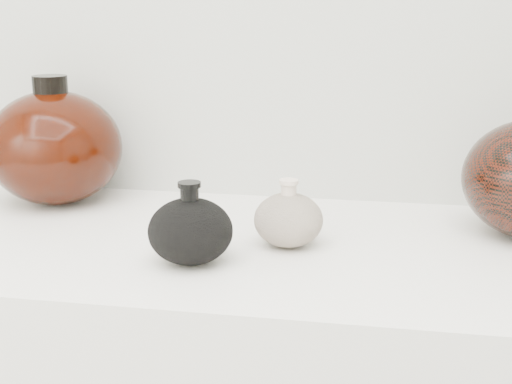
# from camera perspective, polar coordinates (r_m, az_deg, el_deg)

# --- Properties ---
(black_gourd_vase) EXTENTS (0.14, 0.14, 0.11)m
(black_gourd_vase) POSITION_cam_1_polar(r_m,az_deg,el_deg) (0.95, -5.27, -3.08)
(black_gourd_vase) COLOR black
(black_gourd_vase) RESTS_ON display_counter
(cream_gourd_vase) EXTENTS (0.11, 0.11, 0.10)m
(cream_gourd_vase) POSITION_cam_1_polar(r_m,az_deg,el_deg) (1.01, 2.61, -2.19)
(cream_gourd_vase) COLOR beige
(cream_gourd_vase) RESTS_ON display_counter
(left_round_pot) EXTENTS (0.28, 0.28, 0.22)m
(left_round_pot) POSITION_cam_1_polar(r_m,az_deg,el_deg) (1.26, -15.81, 3.49)
(left_round_pot) COLOR black
(left_round_pot) RESTS_ON display_counter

